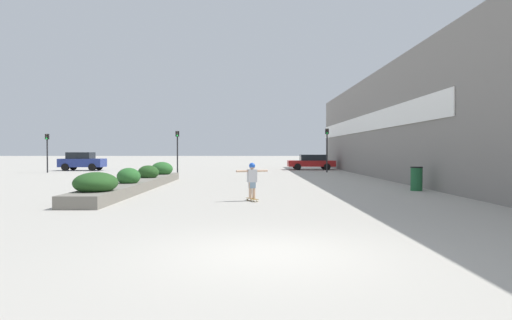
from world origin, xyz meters
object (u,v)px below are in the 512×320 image
at_px(traffic_light_left, 177,144).
at_px(skateboard, 252,199).
at_px(car_center_right, 448,162).
at_px(traffic_light_far_left, 47,146).
at_px(skateboarder, 252,177).
at_px(trash_bin, 416,179).
at_px(car_leftmost, 82,161).
at_px(traffic_light_right, 327,143).
at_px(car_center_left, 312,162).

bearing_deg(traffic_light_left, skateboard, -73.58).
bearing_deg(car_center_right, traffic_light_left, -80.60).
relative_size(traffic_light_left, traffic_light_far_left, 1.07).
xyz_separation_m(skateboarder, car_center_right, (17.57, 24.58, -0.04)).
xyz_separation_m(trash_bin, car_leftmost, (-22.89, 21.01, 0.32)).
relative_size(car_leftmost, car_center_right, 0.99).
bearing_deg(traffic_light_right, skateboard, -106.06).
distance_m(car_leftmost, traffic_light_right, 22.04).
relative_size(car_leftmost, traffic_light_far_left, 1.21).
height_order(car_leftmost, traffic_light_far_left, traffic_light_far_left).
height_order(trash_bin, traffic_light_far_left, traffic_light_far_left).
xyz_separation_m(skateboard, traffic_light_left, (-6.09, 20.66, 2.25)).
bearing_deg(car_center_right, skateboard, -35.56).
xyz_separation_m(car_center_left, car_center_right, (11.98, -2.22, 0.08)).
height_order(skateboarder, traffic_light_left, traffic_light_left).
xyz_separation_m(skateboarder, car_center_left, (5.59, 26.80, -0.11)).
bearing_deg(skateboarder, traffic_light_left, 84.25).
bearing_deg(car_center_right, trash_bin, -26.51).
bearing_deg(traffic_light_left, car_center_left, 27.70).
height_order(traffic_light_left, traffic_light_far_left, traffic_light_left).
bearing_deg(skateboarder, trash_bin, 7.28).
bearing_deg(trash_bin, car_center_right, 63.49).
xyz_separation_m(car_center_right, traffic_light_right, (-11.42, -3.22, 1.63)).
bearing_deg(skateboard, traffic_light_left, 84.25).
bearing_deg(trash_bin, traffic_light_far_left, 144.99).
bearing_deg(car_leftmost, car_center_left, 94.37).
bearing_deg(traffic_light_far_left, car_center_left, 14.19).
height_order(trash_bin, traffic_light_left, traffic_light_left).
height_order(skateboard, skateboarder, skateboarder).
relative_size(skateboarder, traffic_light_left, 0.38).
bearing_deg(traffic_light_right, car_center_left, 95.86).
bearing_deg(traffic_light_left, trash_bin, -50.73).
bearing_deg(car_center_right, traffic_light_right, -74.25).
relative_size(skateboard, car_center_left, 0.18).
xyz_separation_m(car_leftmost, traffic_light_left, (9.41, -4.52, 1.46)).
height_order(skateboard, traffic_light_far_left, traffic_light_far_left).
xyz_separation_m(skateboard, car_center_left, (5.59, 26.80, 0.68)).
height_order(skateboard, car_center_right, car_center_right).
distance_m(trash_bin, traffic_light_left, 21.37).
distance_m(car_center_left, traffic_light_far_left, 23.16).
xyz_separation_m(car_center_right, traffic_light_far_left, (-34.38, -3.45, 1.36)).
xyz_separation_m(skateboard, car_center_right, (17.57, 24.58, 0.76)).
bearing_deg(skateboarder, car_leftmost, 99.43).
relative_size(skateboarder, trash_bin, 1.19).
bearing_deg(car_center_right, car_center_left, -100.49).
relative_size(traffic_light_right, traffic_light_far_left, 1.14).
bearing_deg(car_leftmost, car_center_right, 88.95).
bearing_deg(skateboarder, car_center_right, 32.27).
bearing_deg(traffic_light_left, car_leftmost, 154.32).
bearing_deg(skateboard, traffic_light_far_left, 106.34).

